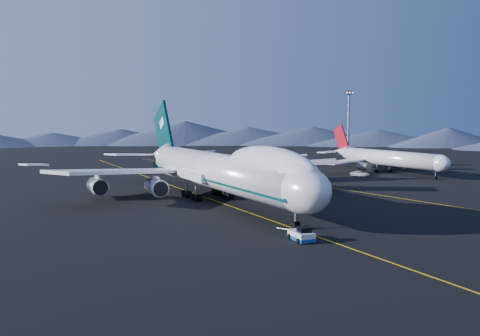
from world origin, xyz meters
name	(u,v)px	position (x,y,z in m)	size (l,w,h in m)	color
ground	(219,202)	(0.00, 0.00, 0.00)	(500.00, 500.00, 0.00)	black
taxiway_line_main	(219,202)	(0.00, 0.00, 0.01)	(0.25, 220.00, 0.01)	#D9A10C
taxiway_line_side	(324,187)	(30.00, 10.00, 0.01)	(0.25, 200.00, 0.01)	#D9A10C
boeing_747	(218,170)	(0.00, 0.03, 5.81)	(59.62, 72.43, 19.37)	silver
pushback_tug	(301,236)	(-3.00, -32.70, 0.56)	(2.71, 4.30, 1.79)	silver
second_jet	(385,158)	(63.49, 29.18, 4.08)	(41.95, 47.39, 13.49)	silver
service_van	(360,174)	(50.82, 23.85, 0.70)	(2.31, 5.01, 1.39)	silver
floodlight_mast	(348,127)	(73.99, 59.80, 12.38)	(3.02, 2.26, 24.44)	black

